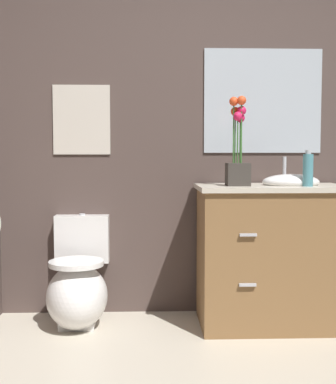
# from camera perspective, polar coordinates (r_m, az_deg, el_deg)

# --- Properties ---
(wall_back) EXTENTS (4.43, 0.05, 2.50)m
(wall_back) POSITION_cam_1_polar(r_m,az_deg,el_deg) (3.58, 7.77, 6.73)
(wall_back) COLOR #4C3D38
(wall_back) RESTS_ON ground_plane
(toilet) EXTENTS (0.38, 0.59, 0.69)m
(toilet) POSITION_cam_1_polar(r_m,az_deg,el_deg) (3.37, -9.93, -10.40)
(toilet) COLOR white
(toilet) RESTS_ON ground_plane
(vanity_cabinet) EXTENTS (0.94, 0.56, 1.07)m
(vanity_cabinet) POSITION_cam_1_polar(r_m,az_deg,el_deg) (3.35, 11.38, -6.70)
(vanity_cabinet) COLOR brown
(vanity_cabinet) RESTS_ON ground_plane
(flower_vase) EXTENTS (0.14, 0.14, 0.55)m
(flower_vase) POSITION_cam_1_polar(r_m,az_deg,el_deg) (3.20, 7.76, 3.98)
(flower_vase) COLOR #38332D
(flower_vase) RESTS_ON vanity_cabinet
(soap_bottle) EXTENTS (0.06, 0.06, 0.22)m
(soap_bottle) POSITION_cam_1_polar(r_m,az_deg,el_deg) (3.22, 15.25, 2.41)
(soap_bottle) COLOR teal
(soap_bottle) RESTS_ON vanity_cabinet
(wall_poster) EXTENTS (0.38, 0.01, 0.46)m
(wall_poster) POSITION_cam_1_polar(r_m,az_deg,el_deg) (3.54, -9.55, 7.89)
(wall_poster) COLOR beige
(wall_mirror) EXTENTS (0.80, 0.01, 0.70)m
(wall_mirror) POSITION_cam_1_polar(r_m,az_deg,el_deg) (3.60, 10.46, 9.88)
(wall_mirror) COLOR #B2BCC6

